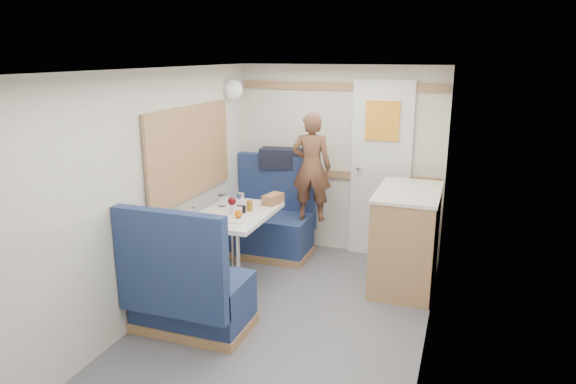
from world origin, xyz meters
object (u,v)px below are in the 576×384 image
at_px(galley_counter, 406,238).
at_px(bread_loaf, 273,199).
at_px(person, 311,167).
at_px(wine_glass, 232,202).
at_px(dome_light, 233,89).
at_px(cheese_block, 221,216).
at_px(beer_glass, 249,206).
at_px(salt_grinder, 232,208).
at_px(tumbler_left, 195,214).
at_px(dinette_table, 235,229).
at_px(orange_fruit, 238,214).
at_px(bench_far, 270,227).
at_px(bench_near, 189,296).
at_px(tumbler_mid, 222,201).
at_px(tumbler_right, 241,199).
at_px(tray, 236,217).
at_px(pepper_grinder, 244,210).
at_px(duffel_bag, 281,158).

height_order(galley_counter, bread_loaf, galley_counter).
bearing_deg(person, wine_glass, 56.22).
height_order(dome_light, person, dome_light).
distance_m(galley_counter, cheese_block, 1.71).
distance_m(beer_glass, salt_grinder, 0.17).
relative_size(tumbler_left, salt_grinder, 1.19).
bearing_deg(dome_light, tumbler_left, -81.69).
distance_m(dinette_table, bread_loaf, 0.48).
distance_m(orange_fruit, bread_loaf, 0.57).
xyz_separation_m(bench_far, bench_near, (0.00, -1.73, 0.00)).
relative_size(tumbler_mid, tumbler_right, 0.93).
height_order(beer_glass, bread_loaf, same).
xyz_separation_m(dinette_table, tray, (0.08, -0.15, 0.16)).
height_order(tumbler_mid, salt_grinder, tumbler_mid).
relative_size(wine_glass, tumbler_mid, 1.49).
distance_m(galley_counter, bread_loaf, 1.29).
bearing_deg(bench_near, salt_grinder, 90.60).
relative_size(bench_far, pepper_grinder, 12.25).
bearing_deg(beer_glass, pepper_grinder, -88.41).
height_order(orange_fruit, pepper_grinder, orange_fruit).
height_order(duffel_bag, tray, duffel_bag).
xyz_separation_m(tumbler_left, beer_glass, (0.32, 0.41, -0.01)).
distance_m(orange_fruit, tumbler_right, 0.43).
distance_m(dome_light, salt_grinder, 1.37).
bearing_deg(duffel_bag, bench_near, -97.35).
xyz_separation_m(bench_far, tumbler_mid, (-0.19, -0.73, 0.48)).
bearing_deg(galley_counter, bench_far, 167.90).
relative_size(bench_far, tumbler_mid, 9.31).
relative_size(person, pepper_grinder, 12.87).
distance_m(dome_light, galley_counter, 2.28).
bearing_deg(cheese_block, wine_glass, 78.52).
bearing_deg(dome_light, beer_glass, -56.92).
bearing_deg(bench_near, dome_light, 102.82).
bearing_deg(cheese_block, person, 65.57).
xyz_separation_m(wine_glass, tumbler_right, (-0.05, 0.30, -0.06)).
bearing_deg(beer_glass, tumbler_left, -128.05).
bearing_deg(duffel_bag, salt_grinder, -98.55).
xyz_separation_m(person, tumbler_right, (-0.51, -0.61, -0.22)).
xyz_separation_m(tumbler_left, tumbler_right, (0.18, 0.54, 0.00)).
height_order(bench_near, salt_grinder, bench_near).
relative_size(bench_far, person, 0.95).
height_order(duffel_bag, salt_grinder, duffel_bag).
xyz_separation_m(dome_light, tumbler_right, (0.35, -0.64, -0.97)).
xyz_separation_m(beer_glass, salt_grinder, (-0.11, -0.12, 0.00)).
relative_size(person, cheese_block, 11.78).
bearing_deg(tumbler_left, dome_light, 98.31).
xyz_separation_m(dinette_table, orange_fruit, (0.12, -0.18, 0.21)).
xyz_separation_m(orange_fruit, salt_grinder, (-0.13, 0.15, -0.00)).
height_order(dome_light, duffel_bag, dome_light).
distance_m(galley_counter, tray, 1.58).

